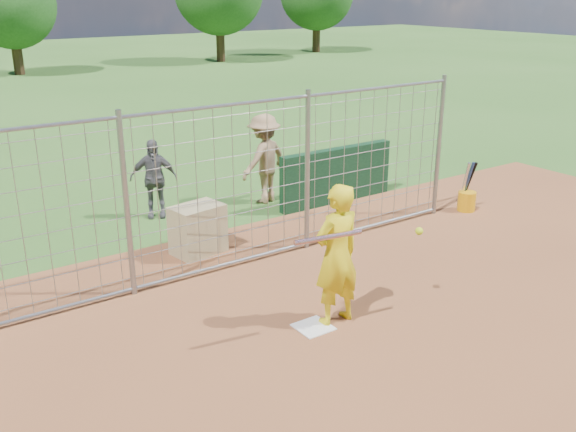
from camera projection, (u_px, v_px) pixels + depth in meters
ground at (304, 321)px, 8.27m from camera, size 100.00×100.00×0.00m
home_plate at (313, 327)px, 8.11m from camera, size 0.43×0.43×0.02m
dugout_wall at (337, 175)px, 12.69m from camera, size 2.60×0.20×1.10m
batter at (337, 255)px, 7.96m from camera, size 0.69×0.46×1.85m
bystander_b at (154, 179)px, 11.81m from camera, size 0.94×0.70×1.48m
bystander_c at (264, 159)px, 12.60m from camera, size 1.28×0.96×1.77m
equipment_bin at (198, 230)px, 10.28m from camera, size 0.88×0.67×0.80m
equipment_in_play at (353, 235)px, 7.60m from camera, size 2.07×0.25×0.39m
bucket_with_bats at (467, 198)px, 12.29m from camera, size 0.34×0.37×0.97m
backstop_fence at (225, 190)px, 9.39m from camera, size 9.08×0.08×2.60m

